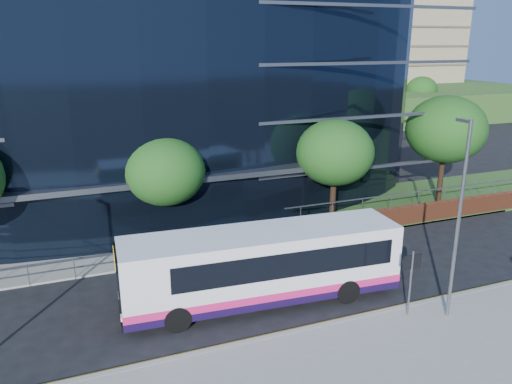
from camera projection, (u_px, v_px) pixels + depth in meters
name	position (u px, v px, depth m)	size (l,w,h in m)	color
ground	(291.00, 320.00, 20.27)	(200.00, 200.00, 0.00)	black
kerb	(302.00, 331.00, 19.35)	(80.00, 0.25, 0.16)	gray
yellow_line_outer	(299.00, 330.00, 19.55)	(80.00, 0.08, 0.01)	gold
yellow_line_inner	(298.00, 328.00, 19.68)	(80.00, 0.08, 0.01)	gold
far_forecourt	(110.00, 242.00, 27.97)	(50.00, 8.00, 0.10)	gray
grass_verge	(512.00, 187.00, 38.39)	(36.00, 8.00, 0.12)	#2D511E
glass_office	(116.00, 83.00, 35.12)	(44.00, 23.10, 16.00)	black
guard_railings	(74.00, 263.00, 23.48)	(24.00, 0.05, 1.10)	slate
apartment_block	(322.00, 39.00, 79.14)	(60.00, 42.00, 30.00)	#2D511E
street_sign	(411.00, 270.00, 19.79)	(0.85, 0.09, 2.80)	slate
tree_far_b	(165.00, 172.00, 26.46)	(4.29, 4.29, 6.05)	black
tree_far_c	(335.00, 153.00, 29.40)	(4.62, 4.62, 6.51)	black
tree_far_d	(446.00, 129.00, 33.23)	(5.28, 5.28, 7.44)	black
tree_dist_e	(329.00, 93.00, 62.93)	(4.62, 4.62, 6.51)	black
tree_dist_f	(422.00, 90.00, 70.37)	(4.29, 4.29, 6.05)	black
streetlight_east	(459.00, 216.00, 19.12)	(0.15, 0.77, 8.00)	slate
city_bus	(265.00, 265.00, 21.26)	(12.08, 3.48, 3.23)	white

